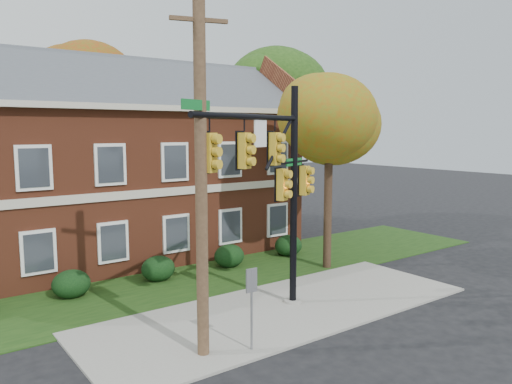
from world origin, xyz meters
TOP-DOWN VIEW (x-y plane):
  - ground at (0.00, 0.00)m, footprint 120.00×120.00m
  - sidewalk at (0.00, 1.00)m, footprint 14.00×5.00m
  - grass_strip at (0.00, 6.00)m, footprint 30.00×6.00m
  - apartment_building at (-2.00, 11.95)m, footprint 18.80×8.80m
  - hedge_left at (-5.50, 6.70)m, footprint 1.40×1.26m
  - hedge_center at (-2.00, 6.70)m, footprint 1.40×1.26m
  - hedge_right at (1.50, 6.70)m, footprint 1.40×1.26m
  - hedge_far_right at (5.00, 6.70)m, footprint 1.40×1.26m
  - tree_near_right at (5.22, 3.87)m, footprint 4.50×4.25m
  - tree_right_rear at (9.31, 12.81)m, footprint 6.30×5.95m
  - tree_far_rear at (-0.66, 19.79)m, footprint 6.84×6.46m
  - traffic_signal at (-0.65, 0.78)m, footprint 6.47×2.64m
  - utility_pole at (-4.02, -0.40)m, footprint 1.48×0.54m
  - sign_post at (-2.80, -0.97)m, footprint 0.35×0.07m

SIDE VIEW (x-z plane):
  - ground at x=0.00m, z-range 0.00..0.00m
  - grass_strip at x=0.00m, z-range 0.00..0.04m
  - sidewalk at x=0.00m, z-range 0.00..0.08m
  - hedge_left at x=-5.50m, z-range 0.00..1.05m
  - hedge_center at x=-2.00m, z-range 0.00..1.05m
  - hedge_right at x=1.50m, z-range 0.00..1.05m
  - hedge_far_right at x=5.00m, z-range 0.00..1.05m
  - sign_post at x=-2.80m, z-range 0.43..2.83m
  - traffic_signal at x=-0.65m, z-range 0.92..8.59m
  - utility_pole at x=-4.02m, z-range 0.07..9.78m
  - apartment_building at x=-2.00m, z-range 0.12..9.86m
  - tree_near_right at x=5.22m, z-range 2.38..10.96m
  - tree_right_rear at x=9.31m, z-range 2.81..13.43m
  - tree_far_rear at x=-0.66m, z-range 3.08..14.60m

